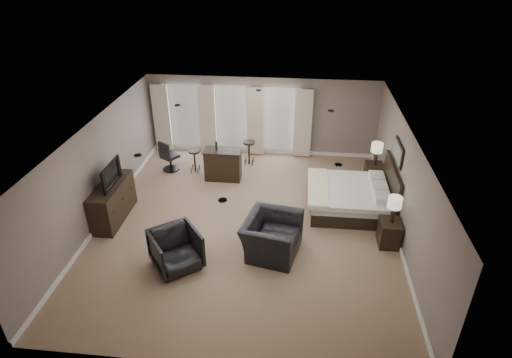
# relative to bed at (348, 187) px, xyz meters

# --- Properties ---
(room) EXTENTS (7.60, 8.60, 2.64)m
(room) POSITION_rel_bed_xyz_m (-2.58, -0.97, 0.63)
(room) COLOR #836A53
(room) RESTS_ON ground
(window_bay) EXTENTS (5.25, 0.20, 2.30)m
(window_bay) POSITION_rel_bed_xyz_m (-3.58, 3.14, 0.53)
(window_bay) COLOR silver
(window_bay) RESTS_ON room
(bed) EXTENTS (2.12, 2.02, 1.35)m
(bed) POSITION_rel_bed_xyz_m (0.00, 0.00, 0.00)
(bed) COLOR silver
(bed) RESTS_ON ground
(nightstand_near) EXTENTS (0.48, 0.58, 0.64)m
(nightstand_near) POSITION_rel_bed_xyz_m (0.89, -1.45, -0.36)
(nightstand_near) COLOR black
(nightstand_near) RESTS_ON ground
(nightstand_far) EXTENTS (0.49, 0.59, 0.65)m
(nightstand_far) POSITION_rel_bed_xyz_m (0.89, 1.45, -0.35)
(nightstand_far) COLOR black
(nightstand_far) RESTS_ON ground
(lamp_near) EXTENTS (0.33, 0.33, 0.67)m
(lamp_near) POSITION_rel_bed_xyz_m (0.89, -1.45, 0.30)
(lamp_near) COLOR beige
(lamp_near) RESTS_ON nightstand_near
(lamp_far) EXTENTS (0.33, 0.33, 0.69)m
(lamp_far) POSITION_rel_bed_xyz_m (0.89, 1.45, 0.32)
(lamp_far) COLOR beige
(lamp_far) RESTS_ON nightstand_far
(wall_art) EXTENTS (0.04, 0.96, 0.56)m
(wall_art) POSITION_rel_bed_xyz_m (1.12, 0.00, 1.08)
(wall_art) COLOR slate
(wall_art) RESTS_ON room
(dresser) EXTENTS (0.56, 1.74, 1.01)m
(dresser) POSITION_rel_bed_xyz_m (-6.03, -1.09, -0.17)
(dresser) COLOR black
(dresser) RESTS_ON ground
(tv) EXTENTS (0.60, 1.04, 0.14)m
(tv) POSITION_rel_bed_xyz_m (-6.03, -1.09, 0.40)
(tv) COLOR black
(tv) RESTS_ON dresser
(armchair_near) EXTENTS (1.16, 1.53, 1.19)m
(armchair_near) POSITION_rel_bed_xyz_m (-1.87, -2.02, -0.08)
(armchair_near) COLOR black
(armchair_near) RESTS_ON ground
(armchair_far) EXTENTS (1.33, 1.32, 1.01)m
(armchair_far) POSITION_rel_bed_xyz_m (-3.91, -2.77, -0.17)
(armchair_far) COLOR black
(armchair_far) RESTS_ON ground
(bar_counter) EXTENTS (1.11, 0.58, 0.97)m
(bar_counter) POSITION_rel_bed_xyz_m (-3.58, 1.31, -0.19)
(bar_counter) COLOR black
(bar_counter) RESTS_ON ground
(bar_stool_left) EXTENTS (0.45, 0.45, 0.73)m
(bar_stool_left) POSITION_rel_bed_xyz_m (-4.53, 1.65, -0.31)
(bar_stool_left) COLOR black
(bar_stool_left) RESTS_ON ground
(bar_stool_right) EXTENTS (0.50, 0.50, 0.80)m
(bar_stool_right) POSITION_rel_bed_xyz_m (-2.91, 2.35, -0.27)
(bar_stool_right) COLOR black
(bar_stool_right) RESTS_ON ground
(desk_chair) EXTENTS (0.70, 0.70, 1.00)m
(desk_chair) POSITION_rel_bed_xyz_m (-5.33, 1.70, -0.17)
(desk_chair) COLOR black
(desk_chair) RESTS_ON ground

